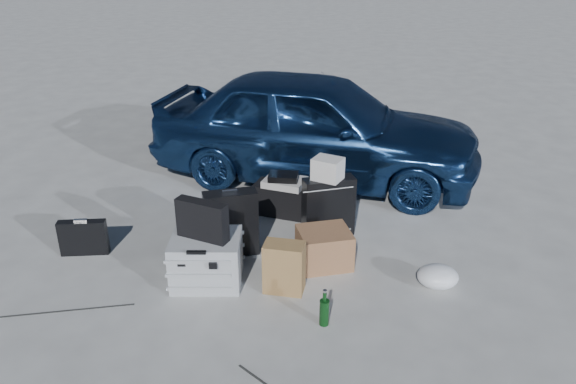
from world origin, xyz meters
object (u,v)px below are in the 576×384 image
object	(u,v)px
suitcase_right	(328,207)
suitcase_left	(231,224)
cardboard_box	(324,248)
car	(316,126)
pelican_case	(207,260)
duffel_bag	(286,200)
green_bottle	(324,308)
briefcase	(83,238)

from	to	relation	value
suitcase_right	suitcase_left	bearing A→B (deg)	-172.56
suitcase_right	cardboard_box	xyz separation A→B (m)	(0.01, -0.52, -0.12)
car	pelican_case	distance (m)	2.30
suitcase_left	duffel_bag	xyz separation A→B (m)	(0.34, 0.80, -0.13)
suitcase_left	green_bottle	world-z (taller)	suitcase_left
briefcase	green_bottle	distance (m)	2.18
suitcase_left	cardboard_box	distance (m)	0.79
pelican_case	cardboard_box	world-z (taller)	pelican_case
pelican_case	briefcase	size ratio (longest dim) A/B	1.34
suitcase_right	briefcase	bearing A→B (deg)	174.33
suitcase_left	cardboard_box	bearing A→B (deg)	-26.66
car	suitcase_left	bearing A→B (deg)	170.76
suitcase_left	duffel_bag	size ratio (longest dim) A/B	0.95
duffel_bag	briefcase	bearing A→B (deg)	-137.03
car	suitcase_right	xyz separation A→B (m)	(0.25, -1.29, -0.32)
cardboard_box	pelican_case	bearing A→B (deg)	-156.76
briefcase	suitcase_left	world-z (taller)	suitcase_left
car	suitcase_right	size ratio (longest dim) A/B	6.40
car	duffel_bag	size ratio (longest dim) A/B	5.76
green_bottle	suitcase_left	bearing A→B (deg)	135.56
suitcase_left	suitcase_right	size ratio (longest dim) A/B	1.05
pelican_case	green_bottle	size ratio (longest dim) A/B	1.95
suitcase_right	pelican_case	bearing A→B (deg)	-157.58
suitcase_left	car	bearing A→B (deg)	50.96
pelican_case	suitcase_right	size ratio (longest dim) A/B	0.97
suitcase_left	cardboard_box	xyz separation A→B (m)	(0.78, -0.05, -0.13)
cardboard_box	briefcase	bearing A→B (deg)	-176.34
car	suitcase_right	distance (m)	1.35
car	pelican_case	world-z (taller)	car
briefcase	suitcase_right	size ratio (longest dim) A/B	0.72
briefcase	green_bottle	bearing A→B (deg)	-30.08
car	suitcase_left	world-z (taller)	car
cardboard_box	green_bottle	xyz separation A→B (m)	(0.07, -0.78, -0.02)
briefcase	suitcase_left	distance (m)	1.25
car	cardboard_box	size ratio (longest dim) A/B	8.53
duffel_bag	green_bottle	world-z (taller)	duffel_bag
green_bottle	briefcase	bearing A→B (deg)	162.60
suitcase_right	green_bottle	distance (m)	1.31
cardboard_box	green_bottle	bearing A→B (deg)	-84.76
car	pelican_case	size ratio (longest dim) A/B	6.63
pelican_case	cardboard_box	size ratio (longest dim) A/B	1.29
suitcase_right	green_bottle	size ratio (longest dim) A/B	2.02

